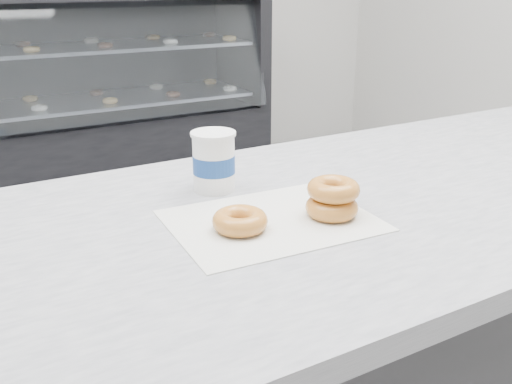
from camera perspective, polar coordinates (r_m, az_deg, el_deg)
counter at (r=1.35m, az=9.95°, el=-18.05°), size 3.06×0.76×0.90m
display_case at (r=3.67m, az=-18.02°, el=7.09°), size 2.40×0.74×1.25m
wax_paper at (r=0.97m, az=1.55°, el=-2.87°), size 0.35×0.28×0.00m
donut_single at (r=0.93m, az=-1.61°, el=-2.88°), size 0.10×0.10×0.03m
donut_stack at (r=0.99m, az=7.67°, el=-0.62°), size 0.12×0.12×0.06m
coffee_cup at (r=1.10m, az=-4.24°, el=3.14°), size 0.11×0.11×0.12m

